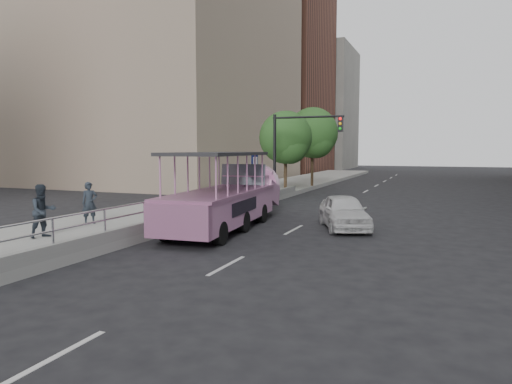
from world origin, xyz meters
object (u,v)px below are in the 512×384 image
Objects in this scene: duck_boat at (229,199)px; street_tree_near at (287,139)px; parking_sign at (255,175)px; traffic_signal at (294,144)px; pedestrian_mid at (43,211)px; street_tree_far at (314,135)px; pedestrian_near at (90,203)px; car at (344,212)px.

street_tree_near is at bearing 97.57° from duck_boat.
street_tree_near is at bearing 94.32° from parking_sign.
duck_boat is at bearing -89.85° from traffic_signal.
traffic_signal reaches higher than pedestrian_mid.
street_tree_far reaches higher than street_tree_near.
duck_boat is 5.79× the size of pedestrian_near.
parking_sign is 0.57× the size of traffic_signal.
pedestrian_mid is 0.27× the size of street_tree_far.
duck_boat is 12.59m from street_tree_near.
street_tree_near is (-1.60, 3.43, 0.32)m from traffic_signal.
parking_sign reaches higher than car.
duck_boat is at bearing -82.43° from street_tree_near.
car is 0.62× the size of street_tree_far.
parking_sign is at bearing 12.60° from pedestrian_near.
street_tree_near reaches higher than pedestrian_near.
pedestrian_mid is at bearing -97.21° from street_tree_near.
traffic_signal is at bearing -65.02° from street_tree_near.
pedestrian_near is at bearing 26.91° from pedestrian_mid.
car is 9.93m from pedestrian_near.
duck_boat is 1.45× the size of street_tree_far.
parking_sign is at bearing 121.00° from car.
traffic_signal is 0.81× the size of street_tree_far.
street_tree_far reaches higher than pedestrian_near.
duck_boat is 1.80× the size of traffic_signal.
street_tree_near reaches higher than duck_boat.
traffic_signal is (-0.02, 8.76, 2.37)m from duck_boat.
pedestrian_near reaches higher than car.
street_tree_far is at bearing 9.15° from pedestrian_mid.
duck_boat is at bearing -18.93° from pedestrian_mid.
parking_sign is 7.08m from street_tree_near.
street_tree_far is (0.20, 6.00, 0.49)m from street_tree_near.
car is (4.44, 1.33, -0.45)m from duck_boat.
pedestrian_mid is at bearing -103.97° from parking_sign.
traffic_signal reaches higher than car.
car is 18.22m from street_tree_far.
street_tree_far reaches higher than duck_boat.
duck_boat is at bearing -21.52° from pedestrian_near.
duck_boat reaches higher than car.
street_tree_far is (3.05, 21.23, 3.20)m from pedestrian_near.
car is at bearing -60.85° from street_tree_near.
pedestrian_near is 9.13m from parking_sign.
pedestrian_mid is at bearing -133.84° from pedestrian_near.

